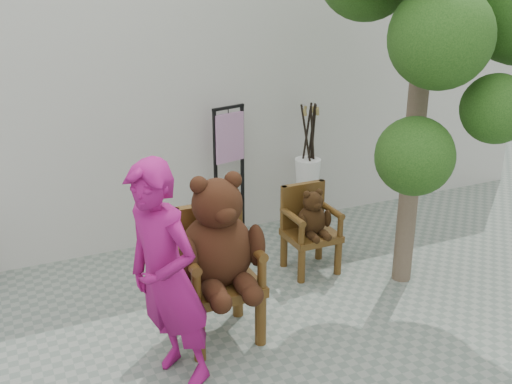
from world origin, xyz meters
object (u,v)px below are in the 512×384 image
chair_big (218,249)px  stool_bucket (308,174)px  person (167,278)px  display_stand (230,191)px  chair_small (310,221)px

chair_big → stool_bucket: bearing=44.0°
person → display_stand: 2.50m
chair_big → chair_small: size_ratio=1.64×
person → display_stand: size_ratio=1.14×
chair_small → stool_bucket: stool_bucket is taller
chair_small → display_stand: display_stand is taller
person → display_stand: bearing=121.5°
stool_bucket → display_stand: bearing=-179.8°
chair_big → person: bearing=-141.9°
display_stand → stool_bucket: size_ratio=1.04×
chair_big → stool_bucket: 2.45m
chair_small → display_stand: bearing=115.4°
chair_big → person: (-0.53, -0.42, 0.08)m
chair_big → chair_small: chair_big is taller
chair_big → chair_small: (1.25, 0.73, -0.27)m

